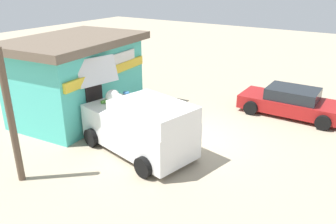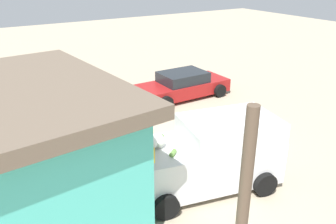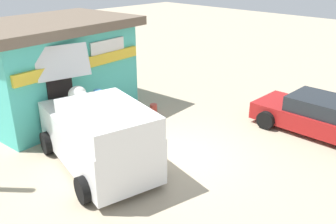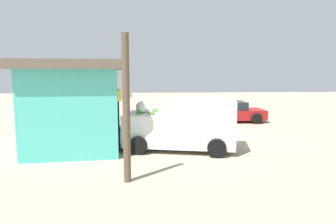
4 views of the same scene
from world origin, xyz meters
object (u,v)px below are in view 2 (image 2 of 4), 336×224
object	(u,v)px
vendor_standing	(141,154)
paint_bucket	(99,143)
storefront_bar	(35,152)
delivery_van	(207,154)
customer_bending	(164,175)
parked_sedan	(183,85)
unloaded_banana_pile	(90,203)

from	to	relation	value
vendor_standing	paint_bucket	distance (m)	2.73
storefront_bar	delivery_van	distance (m)	4.46
storefront_bar	delivery_van	world-z (taller)	storefront_bar
storefront_bar	customer_bending	size ratio (longest dim) A/B	4.43
delivery_van	parked_sedan	world-z (taller)	delivery_van
paint_bucket	customer_bending	bearing A→B (deg)	-175.45
vendor_standing	delivery_van	bearing A→B (deg)	-126.28
customer_bending	storefront_bar	bearing A→B (deg)	65.31
parked_sedan	unloaded_banana_pile	bearing A→B (deg)	130.29
delivery_van	unloaded_banana_pile	xyz separation A→B (m)	(0.68, 3.21, -0.81)
parked_sedan	delivery_van	bearing A→B (deg)	151.39
vendor_standing	paint_bucket	size ratio (longest dim) A/B	5.00
delivery_van	parked_sedan	distance (m)	7.22
customer_bending	parked_sedan	bearing A→B (deg)	-37.39
parked_sedan	vendor_standing	size ratio (longest dim) A/B	2.75
unloaded_banana_pile	paint_bucket	xyz separation A→B (m)	(3.03, -1.44, -0.01)
storefront_bar	delivery_van	bearing A→B (deg)	-105.40
delivery_van	paint_bucket	world-z (taller)	delivery_van
paint_bucket	unloaded_banana_pile	bearing A→B (deg)	154.54
vendor_standing	unloaded_banana_pile	bearing A→B (deg)	103.72
delivery_van	vendor_standing	xyz separation A→B (m)	(1.10, 1.50, -0.07)
delivery_van	vendor_standing	world-z (taller)	delivery_van
storefront_bar	paint_bucket	world-z (taller)	storefront_bar
delivery_van	paint_bucket	xyz separation A→B (m)	(3.71, 1.77, -0.82)
parked_sedan	customer_bending	world-z (taller)	customer_bending
parked_sedan	customer_bending	bearing A→B (deg)	142.61
parked_sedan	vendor_standing	xyz separation A→B (m)	(-5.23, 4.95, 0.33)
unloaded_banana_pile	paint_bucket	distance (m)	3.35
vendor_standing	customer_bending	xyz separation A→B (m)	(-1.21, -0.03, -0.05)
customer_bending	unloaded_banana_pile	bearing A→B (deg)	65.72
customer_bending	paint_bucket	size ratio (longest dim) A/B	4.31
parked_sedan	storefront_bar	bearing A→B (deg)	123.86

